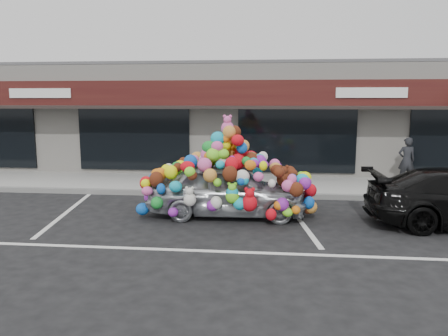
# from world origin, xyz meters

# --- Properties ---
(ground) EXTENTS (90.00, 90.00, 0.00)m
(ground) POSITION_xyz_m (0.00, 0.00, 0.00)
(ground) COLOR black
(ground) RESTS_ON ground
(shop_building) EXTENTS (24.00, 7.20, 4.31)m
(shop_building) POSITION_xyz_m (0.00, 8.44, 2.16)
(shop_building) COLOR silver
(shop_building) RESTS_ON ground
(sidewalk) EXTENTS (26.00, 3.00, 0.15)m
(sidewalk) POSITION_xyz_m (0.00, 4.00, 0.07)
(sidewalk) COLOR #999893
(sidewalk) RESTS_ON ground
(kerb) EXTENTS (26.00, 0.18, 0.16)m
(kerb) POSITION_xyz_m (0.00, 2.50, 0.07)
(kerb) COLOR slate
(kerb) RESTS_ON ground
(parking_stripe_left) EXTENTS (0.73, 4.37, 0.01)m
(parking_stripe_left) POSITION_xyz_m (-3.20, 0.20, 0.00)
(parking_stripe_left) COLOR silver
(parking_stripe_left) RESTS_ON ground
(parking_stripe_mid) EXTENTS (0.73, 4.37, 0.01)m
(parking_stripe_mid) POSITION_xyz_m (2.80, 0.20, 0.00)
(parking_stripe_mid) COLOR silver
(parking_stripe_mid) RESTS_ON ground
(lane_line) EXTENTS (14.00, 0.12, 0.01)m
(lane_line) POSITION_xyz_m (2.00, -2.30, 0.00)
(lane_line) COLOR silver
(lane_line) RESTS_ON ground
(toy_car) EXTENTS (2.90, 4.30, 2.48)m
(toy_car) POSITION_xyz_m (1.01, 0.38, 0.84)
(toy_car) COLOR #B3BBBF
(toy_car) RESTS_ON ground
(pedestrian_a) EXTENTS (0.59, 0.41, 1.53)m
(pedestrian_a) POSITION_xyz_m (6.60, 4.60, 0.92)
(pedestrian_a) COLOR black
(pedestrian_a) RESTS_ON sidewalk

